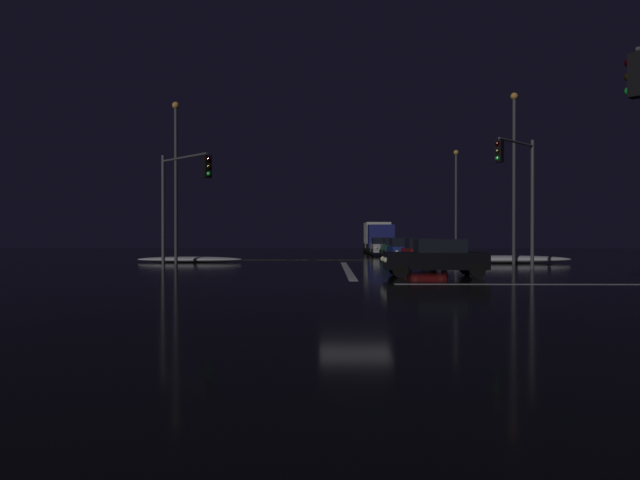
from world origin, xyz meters
The scene contains 17 objects.
ground centered at (0.00, 0.00, -0.05)m, with size 120.00×120.00×0.10m, color black.
stop_line_north centered at (0.00, 9.14, 0.00)m, with size 0.35×15.72×0.01m.
centre_line_ns centered at (0.00, 20.74, 0.00)m, with size 22.00×0.15×0.01m.
crosswalk_bar_east centered at (9.24, 0.00, 0.00)m, with size 15.72×0.40×0.01m.
snow_bank_left_curb centered at (-9.94, 17.01, 0.18)m, with size 6.81×1.50×0.37m.
snow_bank_right_curb centered at (9.94, 16.09, 0.24)m, with size 8.62×1.50×0.49m.
sedan_red centered at (4.14, 11.17, 0.80)m, with size 2.02×4.33×1.57m.
sedan_blue centered at (3.97, 17.94, 0.80)m, with size 2.02×4.33×1.57m.
sedan_green centered at (4.15, 24.64, 0.80)m, with size 2.02×4.33×1.57m.
sedan_silver centered at (3.67, 29.99, 0.80)m, with size 2.02×4.33×1.57m.
box_truck centered at (4.01, 38.01, 1.71)m, with size 2.68×8.28×3.08m.
sedan_black_crossing centered at (3.56, 3.93, 0.80)m, with size 4.33×2.02×1.57m.
traffic_signal_ne centered at (8.54, 8.54, 4.52)m, with size 2.73×2.73×6.64m.
traffic_signal_nw centered at (-8.27, 8.27, 4.07)m, with size 3.20×3.20×5.88m.
streetlamp_left_near centered at (-10.24, 14.74, 5.63)m, with size 0.44×0.44×9.86m.
streetlamp_right_far centered at (10.24, 30.74, 5.32)m, with size 0.44×0.44×9.25m.
streetlamp_right_near centered at (10.24, 14.74, 5.88)m, with size 0.44×0.44×10.35m.
Camera 1 is at (-0.95, -20.64, 1.70)m, focal length 32.81 mm.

